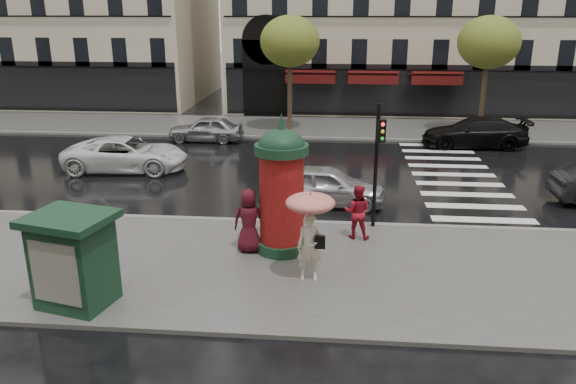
# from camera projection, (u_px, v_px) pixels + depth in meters

# --- Properties ---
(ground) EXTENTS (160.00, 160.00, 0.00)m
(ground) POSITION_uv_depth(u_px,v_px,m) (305.00, 263.00, 16.21)
(ground) COLOR black
(ground) RESTS_ON ground
(near_sidewalk) EXTENTS (90.00, 7.00, 0.12)m
(near_sidewalk) POSITION_uv_depth(u_px,v_px,m) (304.00, 269.00, 15.72)
(near_sidewalk) COLOR #474744
(near_sidewalk) RESTS_ON ground
(far_sidewalk) EXTENTS (90.00, 6.00, 0.12)m
(far_sidewalk) POSITION_uv_depth(u_px,v_px,m) (324.00, 128.00, 34.16)
(far_sidewalk) COLOR #474744
(far_sidewalk) RESTS_ON ground
(near_kerb) EXTENTS (90.00, 0.25, 0.14)m
(near_kerb) POSITION_uv_depth(u_px,v_px,m) (310.00, 223.00, 19.03)
(near_kerb) COLOR slate
(near_kerb) RESTS_ON ground
(far_kerb) EXTENTS (90.00, 0.25, 0.14)m
(far_kerb) POSITION_uv_depth(u_px,v_px,m) (322.00, 138.00, 31.32)
(far_kerb) COLOR slate
(far_kerb) RESTS_ON ground
(zebra_crossing) EXTENTS (3.60, 11.75, 0.01)m
(zebra_crossing) POSITION_uv_depth(u_px,v_px,m) (453.00, 174.00, 24.78)
(zebra_crossing) COLOR silver
(zebra_crossing) RESTS_ON ground
(tree_far_left) EXTENTS (3.40, 3.40, 6.64)m
(tree_far_left) POSITION_uv_depth(u_px,v_px,m) (290.00, 42.00, 31.79)
(tree_far_left) COLOR #38281C
(tree_far_left) RESTS_ON ground
(tree_far_right) EXTENTS (3.40, 3.40, 6.64)m
(tree_far_right) POSITION_uv_depth(u_px,v_px,m) (489.00, 43.00, 30.85)
(tree_far_right) COLOR #38281C
(tree_far_right) RESTS_ON ground
(woman_umbrella) EXTENTS (1.28, 1.28, 2.46)m
(woman_umbrella) POSITION_uv_depth(u_px,v_px,m) (310.00, 222.00, 14.50)
(woman_umbrella) COLOR beige
(woman_umbrella) RESTS_ON near_sidewalk
(woman_red) EXTENTS (0.92, 0.76, 1.73)m
(woman_red) POSITION_uv_depth(u_px,v_px,m) (357.00, 212.00, 17.44)
(woman_red) COLOR maroon
(woman_red) RESTS_ON near_sidewalk
(man_burgundy) EXTENTS (0.95, 0.63, 1.92)m
(man_burgundy) POSITION_uv_depth(u_px,v_px,m) (249.00, 221.00, 16.43)
(man_burgundy) COLOR #460E17
(man_burgundy) RESTS_ON near_sidewalk
(morris_column) EXTENTS (1.54, 1.54, 4.15)m
(morris_column) POSITION_uv_depth(u_px,v_px,m) (282.00, 187.00, 16.18)
(morris_column) COLOR #143420
(morris_column) RESTS_ON near_sidewalk
(traffic_light) EXTENTS (0.31, 0.40, 4.07)m
(traffic_light) POSITION_uv_depth(u_px,v_px,m) (378.00, 154.00, 17.80)
(traffic_light) COLOR black
(traffic_light) RESTS_ON near_sidewalk
(newsstand) EXTENTS (2.24, 2.02, 2.31)m
(newsstand) POSITION_uv_depth(u_px,v_px,m) (74.00, 259.00, 13.42)
(newsstand) COLOR #143420
(newsstand) RESTS_ON near_sidewalk
(car_silver) EXTENTS (4.47, 2.00, 1.49)m
(car_silver) POSITION_uv_depth(u_px,v_px,m) (326.00, 185.00, 20.81)
(car_silver) COLOR silver
(car_silver) RESTS_ON ground
(car_white) EXTENTS (5.57, 2.82, 1.51)m
(car_white) POSITION_uv_depth(u_px,v_px,m) (126.00, 154.00, 25.19)
(car_white) COLOR white
(car_white) RESTS_ON ground
(car_black) EXTENTS (5.43, 2.32, 1.56)m
(car_black) POSITION_uv_depth(u_px,v_px,m) (475.00, 132.00, 29.47)
(car_black) COLOR black
(car_black) RESTS_ON ground
(car_far_silver) EXTENTS (4.07, 1.66, 1.38)m
(car_far_silver) POSITION_uv_depth(u_px,v_px,m) (206.00, 129.00, 30.72)
(car_far_silver) COLOR #9C9CA0
(car_far_silver) RESTS_ON ground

